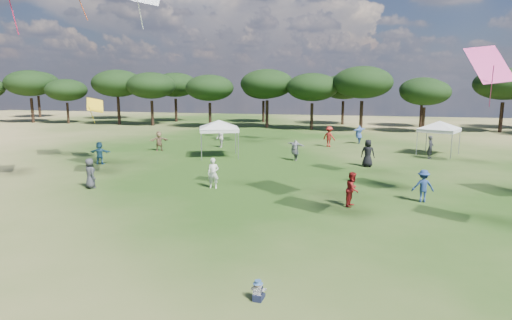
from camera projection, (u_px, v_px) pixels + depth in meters
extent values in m
cylinder|color=black|center=(32.00, 110.00, 61.52)|extent=(0.40, 0.40, 3.51)
ellipsoid|color=black|center=(30.00, 83.00, 60.84)|extent=(6.82, 6.82, 3.68)
cylinder|color=black|center=(68.00, 113.00, 60.24)|extent=(0.33, 0.33, 2.92)
ellipsoid|color=black|center=(66.00, 90.00, 59.67)|extent=(5.67, 5.67, 3.06)
cylinder|color=black|center=(119.00, 112.00, 58.57)|extent=(0.40, 0.40, 3.49)
ellipsoid|color=black|center=(117.00, 83.00, 57.89)|extent=(6.79, 6.79, 3.66)
cylinder|color=black|center=(152.00, 113.00, 57.14)|extent=(0.38, 0.38, 3.32)
ellipsoid|color=black|center=(151.00, 86.00, 56.50)|extent=(6.44, 6.44, 3.47)
cylinder|color=black|center=(210.00, 115.00, 54.55)|extent=(0.36, 0.36, 3.14)
ellipsoid|color=black|center=(210.00, 88.00, 53.94)|extent=(6.11, 6.11, 3.29)
cylinder|color=black|center=(267.00, 114.00, 54.34)|extent=(0.40, 0.40, 3.46)
ellipsoid|color=black|center=(267.00, 84.00, 53.67)|extent=(6.73, 6.73, 3.63)
cylinder|color=black|center=(312.00, 117.00, 51.91)|extent=(0.37, 0.37, 3.21)
ellipsoid|color=black|center=(312.00, 87.00, 51.29)|extent=(6.24, 6.24, 3.36)
cylinder|color=black|center=(361.00, 116.00, 50.11)|extent=(0.41, 0.41, 3.56)
ellipsoid|color=black|center=(363.00, 82.00, 49.42)|extent=(6.91, 6.91, 3.73)
cylinder|color=black|center=(423.00, 120.00, 48.90)|extent=(0.33, 0.33, 2.88)
ellipsoid|color=black|center=(425.00, 92.00, 48.35)|extent=(5.60, 5.60, 3.02)
cylinder|color=black|center=(501.00, 117.00, 49.21)|extent=(0.39, 0.39, 3.44)
ellipsoid|color=black|center=(504.00, 84.00, 48.55)|extent=(6.69, 6.69, 3.60)
cylinder|color=black|center=(39.00, 107.00, 71.24)|extent=(0.41, 0.41, 3.56)
ellipsoid|color=black|center=(37.00, 83.00, 70.56)|extent=(6.92, 6.92, 3.73)
cylinder|color=black|center=(118.00, 108.00, 67.62)|extent=(0.41, 0.41, 3.62)
ellipsoid|color=black|center=(117.00, 82.00, 66.93)|extent=(7.03, 7.03, 3.79)
cylinder|color=black|center=(176.00, 110.00, 63.29)|extent=(0.39, 0.39, 3.37)
ellipsoid|color=black|center=(175.00, 85.00, 62.64)|extent=(6.54, 6.54, 3.53)
cylinder|color=black|center=(263.00, 112.00, 62.04)|extent=(0.36, 0.36, 3.11)
ellipsoid|color=black|center=(263.00, 88.00, 61.44)|extent=(6.05, 6.05, 3.26)
cylinder|color=black|center=(343.00, 113.00, 58.69)|extent=(0.37, 0.37, 3.20)
ellipsoid|color=black|center=(344.00, 87.00, 58.07)|extent=(6.21, 6.21, 3.35)
cylinder|color=black|center=(421.00, 115.00, 55.29)|extent=(0.34, 0.34, 2.99)
ellipsoid|color=black|center=(423.00, 90.00, 54.71)|extent=(5.81, 5.81, 3.13)
cylinder|color=gray|center=(201.00, 146.00, 31.21)|extent=(0.06, 0.06, 2.14)
cylinder|color=gray|center=(238.00, 145.00, 31.52)|extent=(0.06, 0.06, 2.14)
cylinder|color=gray|center=(201.00, 141.00, 33.86)|extent=(0.06, 0.06, 2.14)
cylinder|color=gray|center=(236.00, 140.00, 34.18)|extent=(0.06, 0.06, 2.14)
cube|color=silver|center=(219.00, 130.00, 32.51)|extent=(3.69, 3.69, 0.25)
pyramid|color=silver|center=(219.00, 120.00, 32.38)|extent=(5.50, 5.50, 0.60)
cylinder|color=gray|center=(417.00, 143.00, 33.40)|extent=(0.06, 0.06, 1.99)
cylinder|color=gray|center=(451.00, 145.00, 31.89)|extent=(0.06, 0.06, 1.99)
cylinder|color=gray|center=(426.00, 139.00, 35.39)|extent=(0.06, 0.06, 1.99)
cylinder|color=gray|center=(459.00, 142.00, 33.87)|extent=(0.06, 0.06, 1.99)
cube|color=silver|center=(439.00, 130.00, 33.47)|extent=(3.56, 3.56, 0.25)
pyramid|color=silver|center=(440.00, 121.00, 33.34)|extent=(5.02, 5.02, 0.60)
cube|color=black|center=(258.00, 297.00, 11.00)|extent=(0.25, 0.25, 0.18)
cube|color=black|center=(257.00, 295.00, 11.19)|extent=(0.10, 0.22, 0.10)
cube|color=black|center=(263.00, 296.00, 11.14)|extent=(0.10, 0.22, 0.10)
cube|color=white|center=(258.00, 290.00, 10.96)|extent=(0.23, 0.17, 0.23)
cylinder|color=white|center=(253.00, 288.00, 11.07)|extent=(0.09, 0.23, 0.14)
cylinder|color=white|center=(264.00, 290.00, 10.98)|extent=(0.09, 0.23, 0.14)
sphere|color=#E0B293|center=(258.00, 284.00, 10.94)|extent=(0.16, 0.16, 0.16)
cone|color=teal|center=(258.00, 283.00, 10.93)|extent=(0.27, 0.27, 0.03)
cylinder|color=teal|center=(258.00, 282.00, 10.92)|extent=(0.17, 0.17, 0.07)
imported|color=#313237|center=(90.00, 173.00, 22.78)|extent=(0.94, 0.86, 1.62)
imported|color=maroon|center=(353.00, 189.00, 19.39)|extent=(0.79, 0.91, 1.59)
imported|color=black|center=(368.00, 153.00, 28.72)|extent=(0.96, 0.68, 1.85)
imported|color=beige|center=(213.00, 173.00, 22.78)|extent=(0.66, 0.49, 1.63)
imported|color=navy|center=(423.00, 186.00, 20.10)|extent=(1.06, 0.68, 1.55)
imported|color=navy|center=(359.00, 135.00, 39.97)|extent=(1.51, 2.09, 1.69)
imported|color=silver|center=(220.00, 138.00, 37.60)|extent=(0.92, 1.00, 1.65)
imported|color=#55575B|center=(295.00, 150.00, 31.05)|extent=(1.72, 1.64, 1.52)
imported|color=#265673|center=(100.00, 153.00, 29.62)|extent=(1.51, 0.69, 1.57)
imported|color=maroon|center=(329.00, 137.00, 37.89)|extent=(1.36, 1.17, 1.82)
imported|color=#302F34|center=(430.00, 147.00, 31.88)|extent=(0.64, 0.74, 1.72)
imported|color=#88674A|center=(159.00, 141.00, 35.61)|extent=(1.58, 1.20, 1.66)
plane|color=yellow|center=(95.00, 105.00, 30.81)|extent=(1.68, 1.94, 1.20)
plane|color=#BF2F76|center=(489.00, 64.00, 18.82)|extent=(2.58, 1.98, 1.81)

